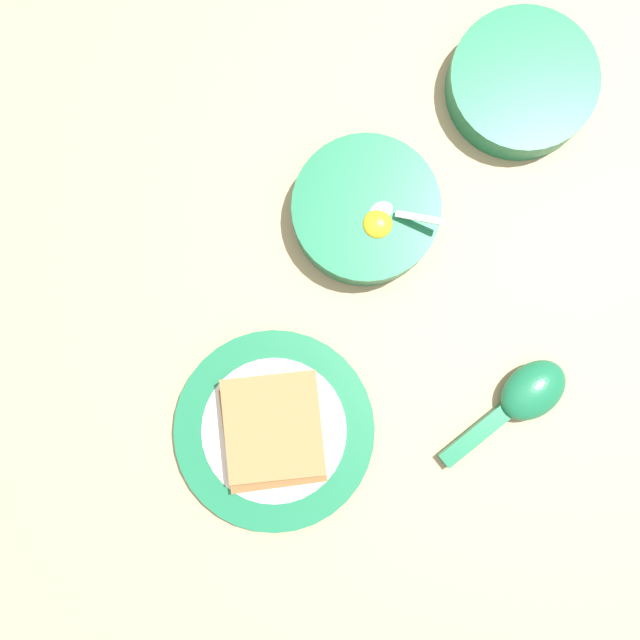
% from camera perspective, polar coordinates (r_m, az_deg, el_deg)
% --- Properties ---
extents(ground_plane, '(3.00, 3.00, 0.00)m').
position_cam_1_polar(ground_plane, '(0.85, 7.41, 8.07)').
color(ground_plane, tan).
extents(egg_bowl, '(0.16, 0.16, 0.07)m').
position_cam_1_polar(egg_bowl, '(0.82, 3.50, 8.31)').
color(egg_bowl, '#196B42').
rests_on(egg_bowl, ground_plane).
extents(toast_plate, '(0.22, 0.22, 0.02)m').
position_cam_1_polar(toast_plate, '(0.82, -3.49, -8.37)').
color(toast_plate, '#196B42').
rests_on(toast_plate, ground_plane).
extents(toast_sandwich, '(0.13, 0.14, 0.03)m').
position_cam_1_polar(toast_sandwich, '(0.79, -3.59, -8.44)').
color(toast_sandwich, brown).
rests_on(toast_sandwich, toast_plate).
extents(soup_spoon, '(0.17, 0.08, 0.03)m').
position_cam_1_polar(soup_spoon, '(0.83, 15.33, -5.66)').
color(soup_spoon, '#196B42').
rests_on(soup_spoon, ground_plane).
extents(congee_bowl, '(0.16, 0.16, 0.04)m').
position_cam_1_polar(congee_bowl, '(0.89, 15.12, 17.04)').
color(congee_bowl, '#196B42').
rests_on(congee_bowl, ground_plane).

